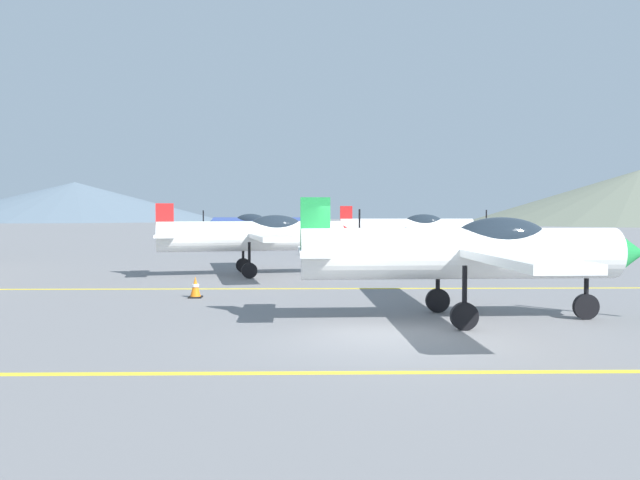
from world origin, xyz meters
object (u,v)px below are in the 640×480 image
airplane_far (412,228)px  traffic_cone_front (195,287)px  airplane_back (259,225)px  airplane_near (473,251)px  car_sedan (405,235)px  airplane_mid (259,235)px

airplane_far → traffic_cone_front: bearing=-119.2°
airplane_back → traffic_cone_front: bearing=-89.8°
airplane_near → car_sedan: airplane_near is taller
car_sedan → traffic_cone_front: size_ratio=7.84×
traffic_cone_front → car_sedan: bearing=68.7°
airplane_back → car_sedan: airplane_back is taller
airplane_far → airplane_near: bearing=-95.5°
airplane_mid → airplane_far: same height
airplane_mid → traffic_cone_front: bearing=-101.7°
airplane_mid → airplane_far: bearing=51.3°
airplane_far → airplane_back: 12.00m
car_sedan → airplane_far: bearing=-96.6°
airplane_near → airplane_mid: (-5.43, 9.94, 0.00)m
airplane_mid → car_sedan: (8.34, 18.50, -0.67)m
airplane_near → airplane_far: bearing=84.5°
airplane_near → traffic_cone_front: bearing=150.8°
airplane_near → airplane_back: (-6.79, 27.35, 0.00)m
airplane_back → airplane_near: bearing=-76.1°
traffic_cone_front → airplane_near: bearing=-29.2°
airplane_near → car_sedan: size_ratio=1.94×
airplane_near → airplane_back: same height
airplane_near → traffic_cone_front: 7.79m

